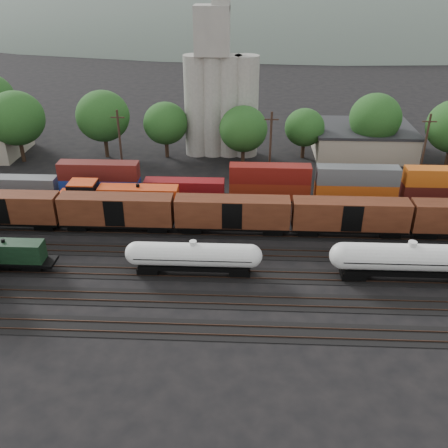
{
  "coord_description": "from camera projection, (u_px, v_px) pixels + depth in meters",
  "views": [
    {
      "loc": [
        8.18,
        -53.63,
        32.59
      ],
      "look_at": [
        5.59,
        2.0,
        3.0
      ],
      "focal_mm": 40.0,
      "sensor_mm": 36.0,
      "label": 1
    }
  ],
  "objects": [
    {
      "name": "boxcar_string",
      "position": [
        174.0,
        211.0,
        65.93
      ],
      "size": [
        153.6,
        2.9,
        4.2
      ],
      "color": "black",
      "rests_on": "ground"
    },
    {
      "name": "tree_band",
      "position": [
        182.0,
        114.0,
        90.04
      ],
      "size": [
        164.06,
        23.95,
        14.35
      ],
      "color": "black",
      "rests_on": "ground"
    },
    {
      "name": "tracks",
      "position": [
        179.0,
        251.0,
        62.91
      ],
      "size": [
        180.0,
        33.2,
        0.2
      ],
      "color": "black",
      "rests_on": "ground"
    },
    {
      "name": "industrial_sheds",
      "position": [
        238.0,
        142.0,
        92.56
      ],
      "size": [
        119.38,
        17.26,
        5.1
      ],
      "color": "#9E937F",
      "rests_on": "ground"
    },
    {
      "name": "distant_hills",
      "position": [
        274.0,
        59.0,
        300.95
      ],
      "size": [
        860.0,
        286.0,
        130.0
      ],
      "color": "#59665B",
      "rests_on": "ground"
    },
    {
      "name": "orange_locomotive",
      "position": [
        117.0,
        197.0,
        70.92
      ],
      "size": [
        18.7,
        3.12,
        4.68
      ],
      "color": "black",
      "rests_on": "ground"
    },
    {
      "name": "tank_car_b",
      "position": [
        410.0,
        259.0,
        56.11
      ],
      "size": [
        18.0,
        3.22,
        4.72
      ],
      "color": "silver",
      "rests_on": "ground"
    },
    {
      "name": "grain_silo",
      "position": [
        220.0,
        94.0,
        89.27
      ],
      "size": [
        13.4,
        5.0,
        29.0
      ],
      "color": "gray",
      "rests_on": "ground"
    },
    {
      "name": "tank_car_a",
      "position": [
        193.0,
        256.0,
        57.26
      ],
      "size": [
        15.82,
        2.83,
        4.15
      ],
      "color": "silver",
      "rests_on": "ground"
    },
    {
      "name": "utility_poles",
      "position": [
        195.0,
        147.0,
        79.43
      ],
      "size": [
        122.2,
        0.36,
        12.0
      ],
      "color": "black",
      "rests_on": "ground"
    },
    {
      "name": "ground",
      "position": [
        179.0,
        251.0,
        62.93
      ],
      "size": [
        600.0,
        600.0,
        0.0
      ],
      "primitive_type": "plane",
      "color": "black"
    },
    {
      "name": "container_wall",
      "position": [
        283.0,
        187.0,
        74.36
      ],
      "size": [
        178.4,
        2.6,
        5.8
      ],
      "color": "black",
      "rests_on": "ground"
    }
  ]
}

